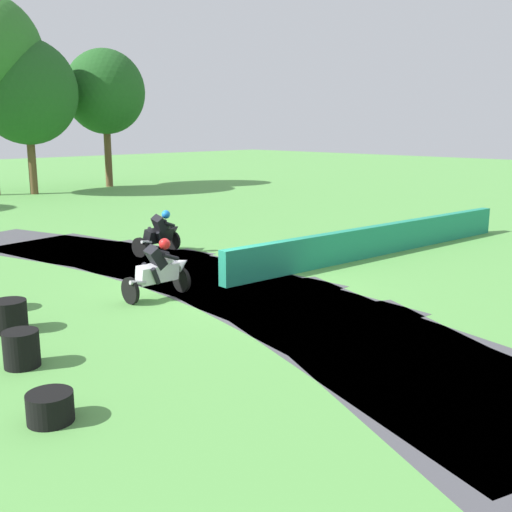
{
  "coord_description": "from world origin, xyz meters",
  "views": [
    {
      "loc": [
        -9.86,
        -10.64,
        3.84
      ],
      "look_at": [
        -0.18,
        -0.95,
        0.9
      ],
      "focal_mm": 42.84,
      "sensor_mm": 36.0,
      "label": 1
    }
  ],
  "objects": [
    {
      "name": "tree_distant",
      "position": [
        11.11,
        23.59,
        5.84
      ],
      "size": [
        4.91,
        4.91,
        8.45
      ],
      "color": "brown",
      "rests_on": "ground"
    },
    {
      "name": "tire_stack_mid_a",
      "position": [
        -5.95,
        -1.35,
        0.3
      ],
      "size": [
        0.58,
        0.58,
        0.6
      ],
      "color": "black",
      "rests_on": "ground"
    },
    {
      "name": "motorcycle_chase_black",
      "position": [
        1.03,
        4.36,
        0.63
      ],
      "size": [
        1.7,
        0.97,
        1.43
      ],
      "color": "black",
      "rests_on": "ground"
    },
    {
      "name": "ground_plane",
      "position": [
        0.0,
        0.0,
        0.0
      ],
      "size": [
        120.0,
        120.0,
        0.0
      ],
      "primitive_type": "plane",
      "color": "#569947"
    },
    {
      "name": "tire_stack_mid_b",
      "position": [
        -5.34,
        0.51,
        0.3
      ],
      "size": [
        0.66,
        0.66,
        0.6
      ],
      "color": "black",
      "rests_on": "ground"
    },
    {
      "name": "tire_stack_near",
      "position": [
        -6.52,
        -3.45,
        0.2
      ],
      "size": [
        0.62,
        0.62,
        0.4
      ],
      "color": "black",
      "rests_on": "ground"
    },
    {
      "name": "safety_barrier",
      "position": [
        5.63,
        -0.48,
        0.45
      ],
      "size": [
        11.98,
        1.32,
        0.9
      ],
      "primitive_type": "cube",
      "rotation": [
        0.0,
        0.0,
        -1.66
      ],
      "color": "#1E8466",
      "rests_on": "ground"
    },
    {
      "name": "tree_far_right",
      "position": [
        5.74,
        22.83,
        5.63
      ],
      "size": [
        5.5,
        5.5,
        8.53
      ],
      "color": "brown",
      "rests_on": "ground"
    },
    {
      "name": "motorcycle_lead_white",
      "position": [
        -1.93,
        0.35,
        0.66
      ],
      "size": [
        1.68,
        0.71,
        1.43
      ],
      "color": "black",
      "rests_on": "ground"
    },
    {
      "name": "track_asphalt",
      "position": [
        -0.62,
        0.05,
        0.0
      ],
      "size": [
        7.58,
        23.5,
        0.01
      ],
      "color": "#47474C",
      "rests_on": "ground"
    }
  ]
}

